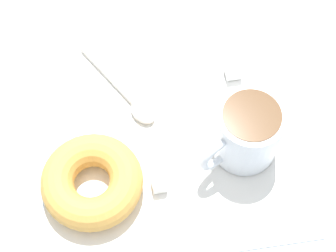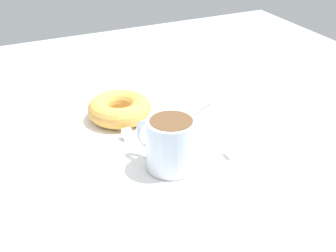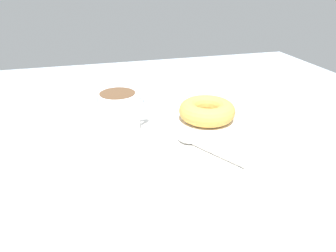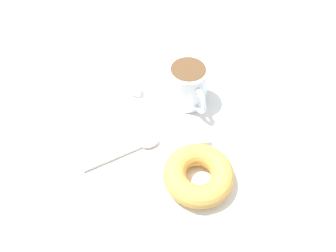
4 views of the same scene
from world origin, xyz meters
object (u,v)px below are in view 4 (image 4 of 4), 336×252
at_px(coffee_cup, 188,85).
at_px(donut, 198,175).
at_px(sugar_cube, 204,141).
at_px(sugar_cube_extra, 136,90).
at_px(spoon, 139,147).

distance_m(coffee_cup, donut, 0.18).
bearing_deg(coffee_cup, sugar_cube, 15.50).
relative_size(coffee_cup, sugar_cube, 6.41).
bearing_deg(sugar_cube_extra, sugar_cube, 47.50).
xyz_separation_m(sugar_cube, sugar_cube_extra, (-0.12, -0.13, 0.00)).
height_order(donut, spoon, donut).
distance_m(donut, spoon, 0.12).
relative_size(donut, sugar_cube_extra, 5.93).
distance_m(spoon, sugar_cube, 0.12).
distance_m(donut, sugar_cube, 0.08).
xyz_separation_m(donut, sugar_cube, (-0.07, 0.01, -0.01)).
distance_m(sugar_cube, sugar_cube_extra, 0.18).
bearing_deg(spoon, coffee_cup, 143.87).
distance_m(donut, sugar_cube_extra, 0.23).
relative_size(coffee_cup, spoon, 0.77).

